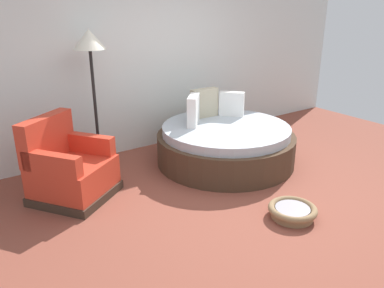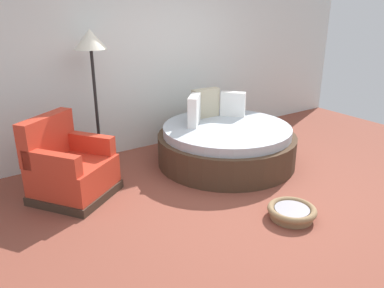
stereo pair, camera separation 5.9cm
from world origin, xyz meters
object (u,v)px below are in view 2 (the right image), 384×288
(round_daybed, at_px, (226,143))
(red_armchair, at_px, (69,169))
(floor_lamp, at_px, (91,53))
(pet_basket, at_px, (292,212))

(round_daybed, height_order, red_armchair, round_daybed)
(round_daybed, xyz_separation_m, red_armchair, (-2.12, 0.22, 0.06))
(round_daybed, distance_m, floor_lamp, 2.14)
(pet_basket, xyz_separation_m, floor_lamp, (-1.14, 2.39, 1.46))
(floor_lamp, bearing_deg, red_armchair, -134.76)
(pet_basket, height_order, floor_lamp, floor_lamp)
(red_armchair, height_order, floor_lamp, floor_lamp)
(round_daybed, xyz_separation_m, pet_basket, (-0.38, -1.57, -0.20))
(round_daybed, height_order, floor_lamp, floor_lamp)
(round_daybed, distance_m, red_armchair, 2.13)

